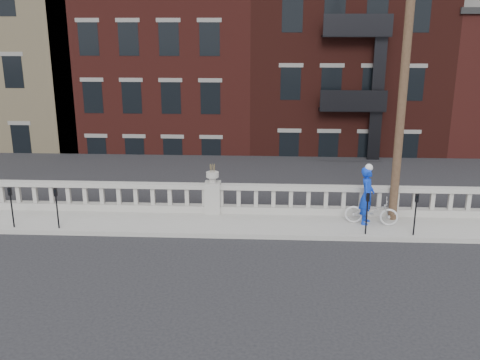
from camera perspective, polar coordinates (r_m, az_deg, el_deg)
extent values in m
plane|color=black|center=(15.44, -4.38, -8.92)|extent=(120.00, 120.00, 0.00)
cube|color=gray|center=(18.15, -3.19, -4.66)|extent=(32.00, 2.20, 0.15)
cube|color=gray|center=(18.97, -2.90, -3.07)|extent=(28.00, 0.34, 0.25)
cube|color=gray|center=(18.71, -2.94, -0.68)|extent=(28.00, 0.34, 0.16)
cube|color=gray|center=(18.83, -2.92, -1.85)|extent=(0.55, 0.55, 1.10)
cylinder|color=gray|center=(18.64, -2.95, 0.05)|extent=(0.24, 0.24, 0.20)
cylinder|color=gray|center=(18.59, -2.95, 0.58)|extent=(0.44, 0.44, 0.18)
cube|color=#605E59|center=(20.34, -2.69, -9.93)|extent=(36.00, 0.50, 5.15)
cube|color=black|center=(41.55, 0.26, -0.14)|extent=(80.00, 44.00, 0.50)
cube|color=#595651|center=(24.57, -6.40, -6.67)|extent=(16.00, 7.00, 4.00)
cube|color=#441713|center=(34.60, -6.92, 8.67)|extent=(10.00, 14.00, 14.00)
cube|color=#34120E|center=(34.25, 10.01, 9.73)|extent=(10.00, 14.00, 15.50)
cylinder|color=#422D1E|center=(18.02, 17.16, 11.11)|extent=(0.28, 0.28, 10.00)
cylinder|color=black|center=(18.94, -23.12, -3.09)|extent=(0.05, 0.05, 1.10)
cube|color=black|center=(18.73, -23.35, -1.13)|extent=(0.10, 0.08, 0.26)
cube|color=black|center=(18.69, -23.42, -1.05)|extent=(0.06, 0.01, 0.08)
cylinder|color=black|center=(18.33, -18.89, -3.26)|extent=(0.05, 0.05, 1.10)
cube|color=black|center=(18.12, -19.09, -1.24)|extent=(0.10, 0.08, 0.26)
cube|color=black|center=(18.07, -19.15, -1.16)|extent=(0.06, 0.01, 0.08)
cylinder|color=black|center=(17.33, 13.34, -3.94)|extent=(0.05, 0.05, 1.10)
cube|color=black|center=(17.11, 13.49, -1.80)|extent=(0.10, 0.08, 0.26)
cube|color=black|center=(17.05, 13.52, -1.72)|extent=(0.06, 0.01, 0.08)
cylinder|color=black|center=(17.66, 18.14, -3.94)|extent=(0.05, 0.05, 1.10)
cube|color=black|center=(17.45, 18.34, -1.84)|extent=(0.10, 0.08, 0.26)
cube|color=black|center=(17.39, 18.39, -1.76)|extent=(0.06, 0.01, 0.08)
imported|color=silver|center=(18.26, 13.85, -3.23)|extent=(1.81, 0.92, 0.91)
imported|color=#0C32BE|center=(18.15, 13.39, -1.61)|extent=(0.65, 0.81, 1.94)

